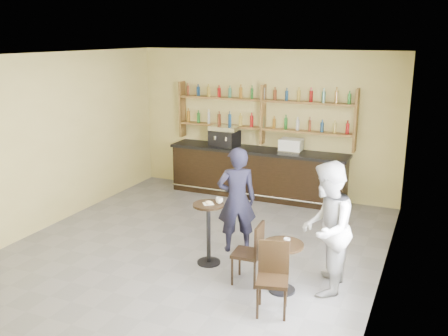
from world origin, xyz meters
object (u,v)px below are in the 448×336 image
at_px(cafe_table, 282,267).
at_px(patron_second, 326,228).
at_px(pastry_case, 291,146).
at_px(chair_west, 247,253).
at_px(man_main, 237,200).
at_px(chair_south, 272,280).
at_px(espresso_machine, 225,136).
at_px(bar_counter, 257,173).
at_px(pedestal_table, 209,234).

distance_m(cafe_table, patron_second, 0.82).
xyz_separation_m(pastry_case, chair_west, (0.50, -3.84, -0.76)).
bearing_deg(man_main, chair_west, 90.21).
bearing_deg(chair_south, espresso_machine, 106.06).
bearing_deg(man_main, espresso_machine, -92.60).
xyz_separation_m(pastry_case, man_main, (-0.07, -2.86, -0.34)).
xyz_separation_m(man_main, patron_second, (1.64, -0.77, 0.05)).
bearing_deg(patron_second, bar_counter, -150.41).
distance_m(bar_counter, patron_second, 4.34).
bearing_deg(bar_counter, pedestal_table, -82.35).
relative_size(espresso_machine, pedestal_table, 0.64).
bearing_deg(pedestal_table, espresso_machine, 109.87).
bearing_deg(espresso_machine, cafe_table, -47.02).
height_order(bar_counter, patron_second, patron_second).
height_order(pastry_case, chair_west, pastry_case).
xyz_separation_m(pedestal_table, cafe_table, (1.33, -0.39, -0.14)).
relative_size(chair_south, patron_second, 0.50).
bearing_deg(pedestal_table, man_main, 71.98).
bearing_deg(man_main, cafe_table, 107.48).
bearing_deg(patron_second, pedestal_table, -97.05).
height_order(espresso_machine, pastry_case, espresso_machine).
bearing_deg(chair_west, pedestal_table, -116.70).
height_order(espresso_machine, chair_west, espresso_machine).
bearing_deg(pedestal_table, patron_second, -4.07).
height_order(pastry_case, man_main, man_main).
height_order(bar_counter, espresso_machine, espresso_machine).
relative_size(bar_counter, pastry_case, 8.28).
relative_size(bar_counter, chair_west, 4.33).
height_order(man_main, patron_second, patron_second).
bearing_deg(espresso_machine, bar_counter, 9.30).
xyz_separation_m(cafe_table, patron_second, (0.53, 0.25, 0.58)).
bearing_deg(man_main, pastry_case, -121.28).
bearing_deg(cafe_table, chair_south, -85.24).
relative_size(bar_counter, espresso_machine, 6.31).
bearing_deg(man_main, chair_south, 95.74).
bearing_deg(chair_west, pastry_case, -175.97).
relative_size(bar_counter, chair_south, 4.25).
bearing_deg(espresso_machine, patron_second, -40.09).
height_order(cafe_table, chair_south, chair_south).
distance_m(espresso_machine, pedestal_table, 3.81).
height_order(bar_counter, pedestal_table, bar_counter).
bearing_deg(pedestal_table, chair_west, -23.35).
bearing_deg(espresso_machine, man_main, -53.42).
xyz_separation_m(bar_counter, chair_west, (1.25, -3.84, -0.08)).
bearing_deg(pedestal_table, cafe_table, -16.19).
distance_m(pedestal_table, patron_second, 1.91).
relative_size(man_main, chair_south, 1.89).
bearing_deg(cafe_table, espresso_machine, 123.68).
xyz_separation_m(espresso_machine, patron_second, (3.12, -3.64, -0.36)).
bearing_deg(pastry_case, chair_west, -79.86).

